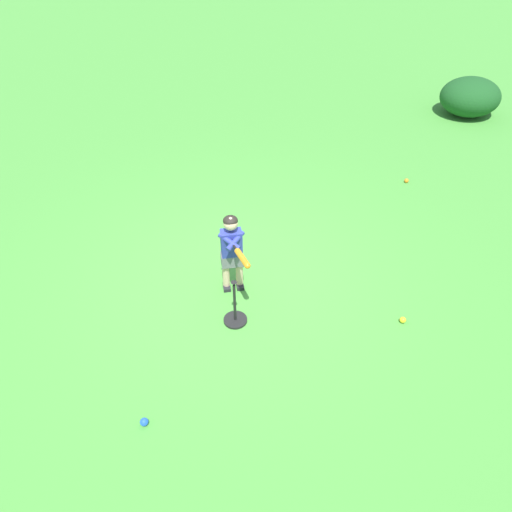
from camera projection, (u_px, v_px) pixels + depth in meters
name	position (u px, v px, depth m)	size (l,w,h in m)	color
ground_plane	(236.00, 278.00, 6.17)	(40.00, 40.00, 0.00)	#479338
child_batter	(232.00, 248.00, 5.61)	(0.77, 0.33, 1.08)	#232328
play_ball_by_bucket	(403.00, 320.00, 5.54)	(0.08, 0.08, 0.08)	yellow
play_ball_far_right	(144.00, 422.00, 4.52)	(0.08, 0.08, 0.08)	blue
play_ball_center_lawn	(406.00, 181.00, 8.02)	(0.07, 0.07, 0.07)	orange
batting_tee	(235.00, 315.00, 5.52)	(0.28, 0.28, 0.62)	black
shrub_right_background	(470.00, 97.00, 10.00)	(1.16, 1.26, 0.79)	#194C1E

